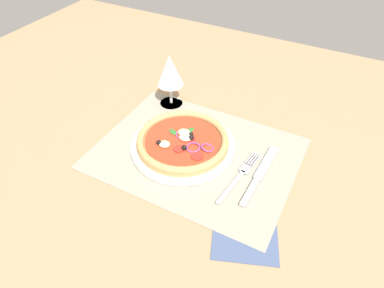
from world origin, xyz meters
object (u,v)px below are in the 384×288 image
Objects in this scene: wine_glass at (170,72)px; napkin at (245,236)px; plate at (182,146)px; pizza at (182,141)px; fork at (241,174)px; knife at (260,174)px.

wine_glass is 47.64cm from napkin.
plate is 21.65cm from wine_glass.
pizza is at bearing 14.32° from plate.
pizza is at bearing 91.42° from fork.
pizza is 1.10× the size of knife.
knife is (19.56, 0.47, -2.01)cm from pizza.
knife is at bearing -25.33° from wine_glass.
napkin is at bearing -35.31° from plate.
plate reaches higher than napkin.
wine_glass is (-12.12, 15.48, 9.07)cm from plate.
plate is at bearing 91.45° from fork.
knife is at bearing 99.71° from napkin.
pizza is 1.23× the size of fork.
knife is (19.58, 0.48, -0.34)cm from plate.
pizza is at bearing 92.87° from knife.
knife is at bearing 1.39° from plate.
pizza is 21.02cm from wine_glass.
napkin is at bearing -35.35° from pizza.
plate is at bearing -51.95° from wine_glass.
wine_glass is at bearing 66.16° from knife.
plate is 1.39× the size of fork.
wine_glass is at bearing 128.05° from plate.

